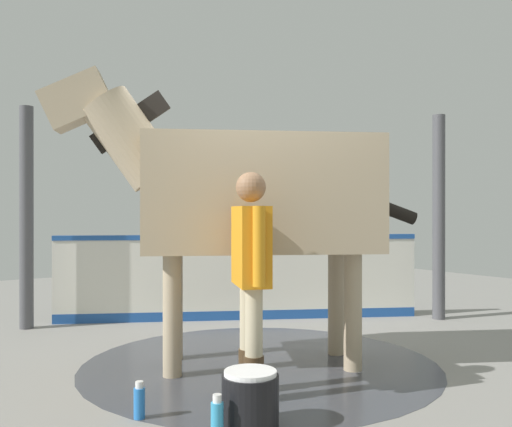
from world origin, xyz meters
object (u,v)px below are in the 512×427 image
handler (251,267)px  bottle_shampoo (217,419)px  bottle_spray (139,402)px  horse (248,194)px  wash_bucket (250,399)px

handler → bottle_shampoo: 1.18m
handler → bottle_spray: bearing=-160.8°
handler → bottle_spray: 1.22m
horse → wash_bucket: 2.03m
wash_bucket → horse: bearing=56.6°
horse → bottle_shampoo: bearing=77.8°
bottle_spray → wash_bucket: bearing=-46.9°
horse → bottle_spray: size_ratio=12.38×
handler → bottle_shampoo: (-0.62, -0.53, -0.85)m
bottle_shampoo → bottle_spray: size_ratio=1.10×
horse → wash_bucket: horse is taller
bottle_spray → handler: bearing=-4.1°
horse → bottle_shampoo: 2.21m
bottle_shampoo → bottle_spray: bearing=112.7°
handler → wash_bucket: handler is taller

